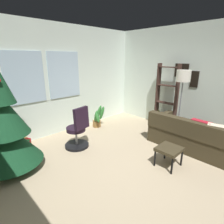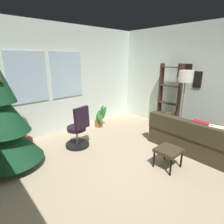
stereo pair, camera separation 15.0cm
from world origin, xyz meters
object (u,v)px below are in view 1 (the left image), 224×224
holiday_tree (5,128)px  potted_plant (98,118)px  couch (201,137)px  gift_box_green (23,149)px  bookshelf (166,101)px  gift_box_red (21,144)px  floor_lamp (183,81)px  footstool (169,150)px  office_chair (78,132)px

holiday_tree → potted_plant: holiday_tree is taller
couch → potted_plant: size_ratio=3.08×
gift_box_green → bookshelf: bearing=-19.4°
couch → gift_box_green: (-3.07, 2.58, -0.14)m
holiday_tree → gift_box_red: 1.09m
bookshelf → floor_lamp: bearing=-120.6°
couch → bookshelf: bookshelf is taller
footstool → gift_box_red: (-1.82, 2.72, -0.22)m
gift_box_green → office_chair: office_chair is taller
office_chair → couch: bearing=-45.2°
office_chair → bookshelf: 2.73m
couch → gift_box_green: couch is taller
holiday_tree → office_chair: bearing=-6.6°
gift_box_green → office_chair: (1.06, -0.55, 0.24)m
footstool → holiday_tree: bearing=137.7°
potted_plant → holiday_tree: bearing=-168.8°
gift_box_red → floor_lamp: floor_lamp is taller
holiday_tree → potted_plant: (2.55, 0.50, -0.56)m
gift_box_red → potted_plant: size_ratio=0.65×
gift_box_green → potted_plant: bearing=2.9°
gift_box_red → floor_lamp: size_ratio=0.24×
footstool → floor_lamp: size_ratio=0.25×
floor_lamp → potted_plant: bearing=118.5°
holiday_tree → gift_box_green: holiday_tree is taller
couch → potted_plant: bearing=107.5°
footstool → gift_box_red: 3.28m
office_chair → potted_plant: 1.34m
gift_box_red → gift_box_green: (-0.07, -0.31, 0.03)m
floor_lamp → gift_box_red: bearing=145.8°
holiday_tree → bookshelf: holiday_tree is taller
gift_box_green → potted_plant: 2.23m
bookshelf → potted_plant: (-1.44, 1.40, -0.53)m
footstool → bookshelf: 2.15m
footstool → office_chair: office_chair is taller
gift_box_red → gift_box_green: 0.32m
bookshelf → couch: bearing=-114.6°
footstool → floor_lamp: (1.42, 0.52, 1.14)m
bookshelf → gift_box_red: bearing=155.9°
potted_plant → bookshelf: bearing=-44.3°
gift_box_red → office_chair: size_ratio=0.42×
holiday_tree → office_chair: size_ratio=2.53×
office_chair → bookshelf: (2.60, -0.74, 0.42)m
holiday_tree → office_chair: (1.39, -0.16, -0.45)m
gift_box_green → bookshelf: (3.66, -1.29, 0.67)m
floor_lamp → potted_plant: floor_lamp is taller
couch → bookshelf: bearing=65.4°
footstool → floor_lamp: floor_lamp is taller
couch → footstool: 1.20m
gift_box_green → bookshelf: size_ratio=0.21×
office_chair → floor_lamp: size_ratio=0.57×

